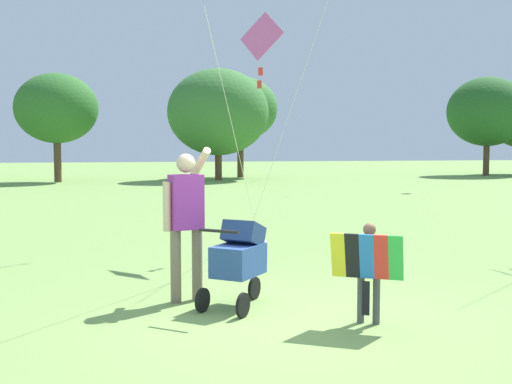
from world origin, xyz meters
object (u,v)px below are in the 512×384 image
object	(u,v)px
kite_adult_black	(261,42)
person_adult_flyer	(186,213)
person_sitting_far	(193,185)
cooler_box	(252,252)
child_with_butterfly_kite	(369,263)
stroller	(239,256)

from	to	relation	value
kite_adult_black	person_adult_flyer	bearing A→B (deg)	-115.29
kite_adult_black	person_sitting_far	world-z (taller)	kite_adult_black
person_adult_flyer	cooler_box	world-z (taller)	person_adult_flyer
child_with_butterfly_kite	kite_adult_black	world-z (taller)	kite_adult_black
person_adult_flyer	child_with_butterfly_kite	bearing A→B (deg)	-36.66
kite_adult_black	cooler_box	xyz separation A→B (m)	(-0.31, -0.88, -3.49)
stroller	person_sitting_far	distance (m)	11.74
person_adult_flyer	stroller	distance (m)	0.86
stroller	child_with_butterfly_kite	bearing A→B (deg)	-38.08
stroller	kite_adult_black	size ratio (longest dim) A/B	0.25
child_with_butterfly_kite	cooler_box	size ratio (longest dim) A/B	2.41
person_sitting_far	cooler_box	size ratio (longest dim) A/B	2.54
child_with_butterfly_kite	person_adult_flyer	size ratio (longest dim) A/B	0.58
child_with_butterfly_kite	kite_adult_black	bearing A→B (deg)	93.66
stroller	person_sitting_far	xyz separation A→B (m)	(0.41, 11.73, 0.06)
child_with_butterfly_kite	stroller	size ratio (longest dim) A/B	1.04
child_with_butterfly_kite	cooler_box	world-z (taller)	child_with_butterfly_kite
child_with_butterfly_kite	cooler_box	distance (m)	3.80
child_with_butterfly_kite	person_adult_flyer	bearing A→B (deg)	143.34
child_with_butterfly_kite	person_sitting_far	world-z (taller)	person_sitting_far
person_sitting_far	cooler_box	bearing A→B (deg)	-88.60
kite_adult_black	cooler_box	world-z (taller)	kite_adult_black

